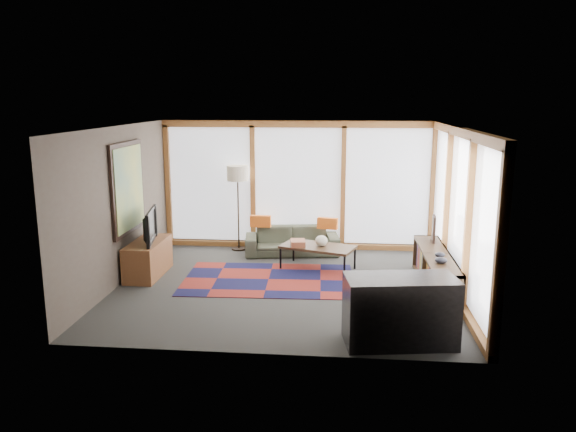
# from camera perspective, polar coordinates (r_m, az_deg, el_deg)

# --- Properties ---
(ground) EXTENTS (5.50, 5.50, 0.00)m
(ground) POSITION_cam_1_polar(r_m,az_deg,el_deg) (9.32, -0.24, -7.14)
(ground) COLOR #2C2C2A
(ground) RESTS_ON ground
(room_envelope) EXTENTS (5.52, 5.02, 2.62)m
(room_envelope) POSITION_cam_1_polar(r_m,az_deg,el_deg) (9.45, 3.08, 2.76)
(room_envelope) COLOR #473C35
(room_envelope) RESTS_ON ground
(rug) EXTENTS (2.94, 1.95, 0.01)m
(rug) POSITION_cam_1_polar(r_m,az_deg,el_deg) (9.64, -1.98, -6.45)
(rug) COLOR maroon
(rug) RESTS_ON ground
(sofa) EXTENTS (1.92, 0.96, 0.54)m
(sofa) POSITION_cam_1_polar(r_m,az_deg,el_deg) (11.10, 0.41, -2.54)
(sofa) COLOR #363B2C
(sofa) RESTS_ON ground
(pillow_left) EXTENTS (0.42, 0.13, 0.23)m
(pillow_left) POSITION_cam_1_polar(r_m,az_deg,el_deg) (11.10, -2.81, -0.53)
(pillow_left) COLOR orange
(pillow_left) RESTS_ON sofa
(pillow_right) EXTENTS (0.41, 0.20, 0.22)m
(pillow_right) POSITION_cam_1_polar(r_m,az_deg,el_deg) (10.94, 4.03, -0.75)
(pillow_right) COLOR orange
(pillow_right) RESTS_ON sofa
(floor_lamp) EXTENTS (0.43, 0.43, 1.72)m
(floor_lamp) POSITION_cam_1_polar(r_m,az_deg,el_deg) (11.35, -5.08, 0.81)
(floor_lamp) COLOR black
(floor_lamp) RESTS_ON ground
(coffee_table) EXTENTS (1.44, 1.04, 0.43)m
(coffee_table) POSITION_cam_1_polar(r_m,az_deg,el_deg) (10.18, 3.04, -4.21)
(coffee_table) COLOR #2F2114
(coffee_table) RESTS_ON ground
(book_stack) EXTENTS (0.29, 0.35, 0.11)m
(book_stack) POSITION_cam_1_polar(r_m,az_deg,el_deg) (10.08, 1.01, -2.76)
(book_stack) COLOR brown
(book_stack) RESTS_ON coffee_table
(vase) EXTENTS (0.25, 0.25, 0.19)m
(vase) POSITION_cam_1_polar(r_m,az_deg,el_deg) (10.08, 3.41, -2.53)
(vase) COLOR beige
(vase) RESTS_ON coffee_table
(bookshelf) EXTENTS (0.43, 2.39, 0.60)m
(bookshelf) POSITION_cam_1_polar(r_m,az_deg,el_deg) (9.43, 14.76, -5.41)
(bookshelf) COLOR #2F2114
(bookshelf) RESTS_ON ground
(bowl_a) EXTENTS (0.19, 0.19, 0.09)m
(bowl_a) POSITION_cam_1_polar(r_m,az_deg,el_deg) (8.79, 15.28, -4.36)
(bowl_a) COLOR black
(bowl_a) RESTS_ON bookshelf
(bowl_b) EXTENTS (0.17, 0.17, 0.08)m
(bowl_b) POSITION_cam_1_polar(r_m,az_deg,el_deg) (9.12, 15.18, -3.81)
(bowl_b) COLOR black
(bowl_b) RESTS_ON bookshelf
(shelf_picture) EXTENTS (0.08, 0.35, 0.45)m
(shelf_picture) POSITION_cam_1_polar(r_m,az_deg,el_deg) (10.03, 14.59, -1.26)
(shelf_picture) COLOR black
(shelf_picture) RESTS_ON bookshelf
(tv_console) EXTENTS (0.51, 1.21, 0.61)m
(tv_console) POSITION_cam_1_polar(r_m,az_deg,el_deg) (10.09, -14.04, -4.20)
(tv_console) COLOR brown
(tv_console) RESTS_ON ground
(television) EXTENTS (0.31, 0.99, 0.57)m
(television) POSITION_cam_1_polar(r_m,az_deg,el_deg) (9.91, -14.27, -1.00)
(television) COLOR black
(television) RESTS_ON tv_console
(bar_counter) EXTENTS (1.45, 0.84, 0.87)m
(bar_counter) POSITION_cam_1_polar(r_m,az_deg,el_deg) (7.26, 11.32, -9.41)
(bar_counter) COLOR black
(bar_counter) RESTS_ON ground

